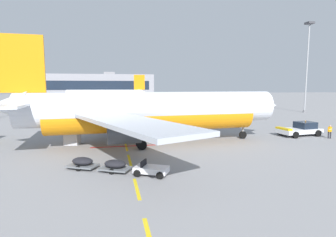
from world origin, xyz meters
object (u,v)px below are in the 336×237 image
airliner_foreground (149,111)px  apron_light_mast_far (308,56)px  ground_crew_worker (330,131)px  baggage_train (116,166)px  uld_cargo_container (72,138)px  pushback_tug (300,129)px  airliner_far_center (106,95)px

airliner_foreground → apron_light_mast_far: size_ratio=1.53×
airliner_foreground → ground_crew_worker: size_ratio=19.47×
apron_light_mast_far → airliner_foreground: bearing=-146.0°
baggage_train → ground_crew_worker: (27.97, 8.68, 0.50)m
airliner_foreground → uld_cargo_container: size_ratio=18.31×
airliner_foreground → uld_cargo_container: 9.67m
airliner_foreground → pushback_tug: bearing=3.0°
baggage_train → apron_light_mast_far: 64.99m
pushback_tug → uld_cargo_container: pushback_tug is taller
airliner_far_center → apron_light_mast_far: bearing=-37.4°
ground_crew_worker → uld_cargo_container: bearing=174.6°
airliner_far_center → uld_cargo_container: size_ratio=16.21×
uld_cargo_container → ground_crew_worker: bearing=-5.4°
airliner_far_center → apron_light_mast_far: 64.89m
airliner_foreground → baggage_train: airliner_foreground is taller
baggage_train → uld_cargo_container: (-4.83, 11.75, 0.28)m
ground_crew_worker → airliner_far_center: bearing=112.9°
airliner_far_center → uld_cargo_container: (-2.99, -67.45, -2.69)m
baggage_train → airliner_foreground: bearing=67.7°
pushback_tug → uld_cargo_container: (-30.40, 0.43, -0.10)m
pushback_tug → airliner_far_center: bearing=112.0°
airliner_foreground → airliner_far_center: (-6.02, 69.01, -0.46)m
pushback_tug → baggage_train: size_ratio=0.76×
uld_cargo_container → baggage_train: bearing=-67.7°
baggage_train → ground_crew_worker: size_ratio=4.65×
baggage_train → uld_cargo_container: 12.71m
ground_crew_worker → apron_light_mast_far: size_ratio=0.08×
pushback_tug → airliner_far_center: size_ratio=0.20×
airliner_foreground → pushback_tug: 21.63m
airliner_far_center → ground_crew_worker: (29.81, -70.53, -2.46)m
airliner_far_center → baggage_train: bearing=-88.7°
ground_crew_worker → uld_cargo_container: (-32.80, 3.07, -0.23)m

